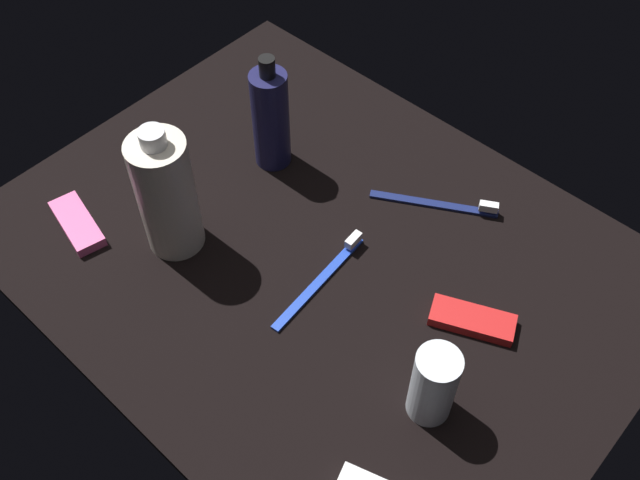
{
  "coord_description": "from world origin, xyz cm",
  "views": [
    {
      "loc": [
        39.37,
        -43.04,
        77.28
      ],
      "look_at": [
        0.0,
        0.0,
        3.0
      ],
      "focal_mm": 40.79,
      "sensor_mm": 36.0,
      "label": 1
    }
  ],
  "objects_px": {
    "bodywash_bottle": "(166,195)",
    "snack_bar_red": "(472,320)",
    "toothbrush_blue": "(324,275)",
    "snack_bar_pink": "(77,224)",
    "deodorant_stick": "(433,385)",
    "lotion_bottle": "(271,118)",
    "toothbrush_navy": "(442,204)"
  },
  "relations": [
    {
      "from": "bodywash_bottle",
      "to": "snack_bar_red",
      "type": "height_order",
      "value": "bodywash_bottle"
    },
    {
      "from": "bodywash_bottle",
      "to": "snack_bar_red",
      "type": "relative_size",
      "value": 1.92
    },
    {
      "from": "bodywash_bottle",
      "to": "toothbrush_blue",
      "type": "height_order",
      "value": "bodywash_bottle"
    },
    {
      "from": "toothbrush_blue",
      "to": "snack_bar_pink",
      "type": "bearing_deg",
      "value": -151.68
    },
    {
      "from": "bodywash_bottle",
      "to": "deodorant_stick",
      "type": "height_order",
      "value": "bodywash_bottle"
    },
    {
      "from": "lotion_bottle",
      "to": "deodorant_stick",
      "type": "xyz_separation_m",
      "value": [
        0.41,
        -0.16,
        -0.03
      ]
    },
    {
      "from": "bodywash_bottle",
      "to": "deodorant_stick",
      "type": "distance_m",
      "value": 0.4
    },
    {
      "from": "lotion_bottle",
      "to": "toothbrush_blue",
      "type": "relative_size",
      "value": 1.01
    },
    {
      "from": "snack_bar_red",
      "to": "deodorant_stick",
      "type": "bearing_deg",
      "value": -101.68
    },
    {
      "from": "lotion_bottle",
      "to": "toothbrush_blue",
      "type": "xyz_separation_m",
      "value": [
        0.2,
        -0.11,
        -0.07
      ]
    },
    {
      "from": "deodorant_stick",
      "to": "snack_bar_red",
      "type": "height_order",
      "value": "deodorant_stick"
    },
    {
      "from": "bodywash_bottle",
      "to": "deodorant_stick",
      "type": "relative_size",
      "value": 1.83
    },
    {
      "from": "snack_bar_red",
      "to": "bodywash_bottle",
      "type": "bearing_deg",
      "value": 179.08
    },
    {
      "from": "snack_bar_red",
      "to": "lotion_bottle",
      "type": "bearing_deg",
      "value": 150.33
    },
    {
      "from": "toothbrush_navy",
      "to": "snack_bar_pink",
      "type": "height_order",
      "value": "toothbrush_navy"
    },
    {
      "from": "toothbrush_blue",
      "to": "snack_bar_red",
      "type": "height_order",
      "value": "toothbrush_blue"
    },
    {
      "from": "lotion_bottle",
      "to": "snack_bar_pink",
      "type": "xyz_separation_m",
      "value": [
        -0.11,
        -0.27,
        -0.07
      ]
    },
    {
      "from": "bodywash_bottle",
      "to": "toothbrush_navy",
      "type": "distance_m",
      "value": 0.38
    },
    {
      "from": "toothbrush_blue",
      "to": "toothbrush_navy",
      "type": "bearing_deg",
      "value": 79.03
    },
    {
      "from": "deodorant_stick",
      "to": "snack_bar_red",
      "type": "xyz_separation_m",
      "value": [
        -0.03,
        0.13,
        -0.05
      ]
    },
    {
      "from": "toothbrush_navy",
      "to": "snack_bar_pink",
      "type": "xyz_separation_m",
      "value": [
        -0.35,
        -0.37,
        0.0
      ]
    },
    {
      "from": "bodywash_bottle",
      "to": "snack_bar_pink",
      "type": "relative_size",
      "value": 1.92
    },
    {
      "from": "toothbrush_navy",
      "to": "toothbrush_blue",
      "type": "xyz_separation_m",
      "value": [
        -0.04,
        -0.2,
        0.0
      ]
    },
    {
      "from": "bodywash_bottle",
      "to": "snack_bar_pink",
      "type": "distance_m",
      "value": 0.16
    },
    {
      "from": "deodorant_stick",
      "to": "snack_bar_red",
      "type": "relative_size",
      "value": 1.05
    },
    {
      "from": "lotion_bottle",
      "to": "toothbrush_navy",
      "type": "relative_size",
      "value": 1.13
    },
    {
      "from": "toothbrush_navy",
      "to": "snack_bar_red",
      "type": "relative_size",
      "value": 1.56
    },
    {
      "from": "bodywash_bottle",
      "to": "toothbrush_blue",
      "type": "bearing_deg",
      "value": 24.76
    },
    {
      "from": "deodorant_stick",
      "to": "bodywash_bottle",
      "type": "bearing_deg",
      "value": -175.24
    },
    {
      "from": "toothbrush_navy",
      "to": "snack_bar_pink",
      "type": "relative_size",
      "value": 1.56
    },
    {
      "from": "lotion_bottle",
      "to": "toothbrush_blue",
      "type": "height_order",
      "value": "lotion_bottle"
    },
    {
      "from": "bodywash_bottle",
      "to": "snack_bar_pink",
      "type": "height_order",
      "value": "bodywash_bottle"
    }
  ]
}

